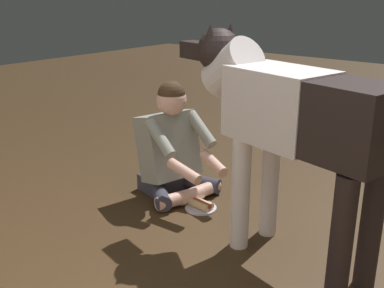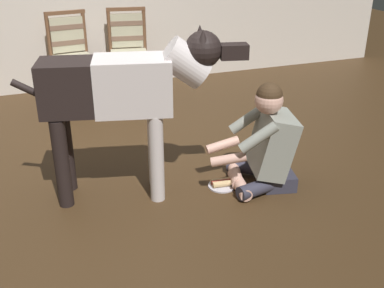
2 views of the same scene
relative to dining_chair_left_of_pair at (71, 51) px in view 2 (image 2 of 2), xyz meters
name	(u,v)px [view 2 (image 2 of 2)]	position (x,y,z in m)	size (l,w,h in m)	color
ground_plane	(112,182)	(-0.01, -2.22, -0.54)	(15.42, 15.42, 0.00)	#402B18
dining_chair_left_of_pair	(71,51)	(0.00, 0.00, 0.00)	(0.51, 0.52, 0.98)	brown
dining_chair_right_of_pair	(128,47)	(0.67, 0.00, 0.00)	(0.53, 0.53, 0.98)	brown
person_sitting_on_floor	(266,145)	(1.11, -2.65, -0.20)	(0.72, 0.57, 0.83)	#353443
large_dog	(125,91)	(0.10, -2.42, 0.27)	(1.59, 0.55, 1.24)	silver
hot_dog_on_plate	(222,184)	(0.79, -2.58, -0.52)	(0.22, 0.22, 0.06)	silver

